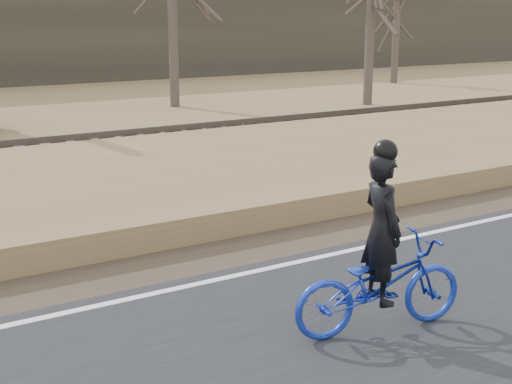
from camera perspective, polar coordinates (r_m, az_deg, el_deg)
ground at (r=10.67m, az=8.37°, el=-5.25°), size 120.00×120.00×0.00m
road at (r=9.04m, az=18.74°, el=-9.34°), size 120.00×6.00×0.06m
edge_line at (r=10.79m, az=7.70°, el=-4.63°), size 120.00×0.12×0.01m
shoulder at (r=11.55m, az=4.55°, el=-3.50°), size 120.00×1.60×0.04m
embankment at (r=13.93m, az=-2.75°, el=0.46°), size 120.00×5.00×0.44m
ballast at (r=17.28m, az=-8.90°, el=3.02°), size 120.00×3.00×0.45m
railroad at (r=17.22m, az=-8.94°, el=4.01°), size 120.00×2.40×0.29m
cyclist at (r=8.00m, az=9.89°, el=-6.36°), size 2.14×1.09×2.17m
bare_tree_right at (r=28.32m, az=9.14°, el=13.47°), size 0.36×0.36×6.51m
bare_tree_far_right at (r=37.53m, az=11.20°, el=13.78°), size 0.36×0.36×6.84m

